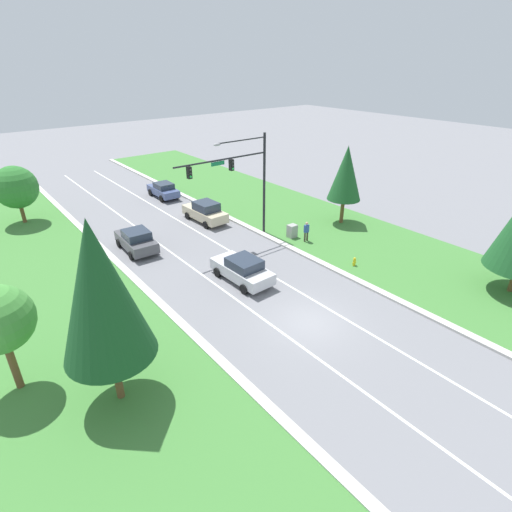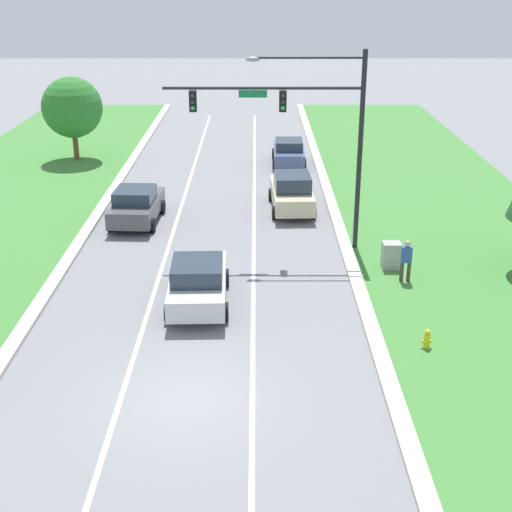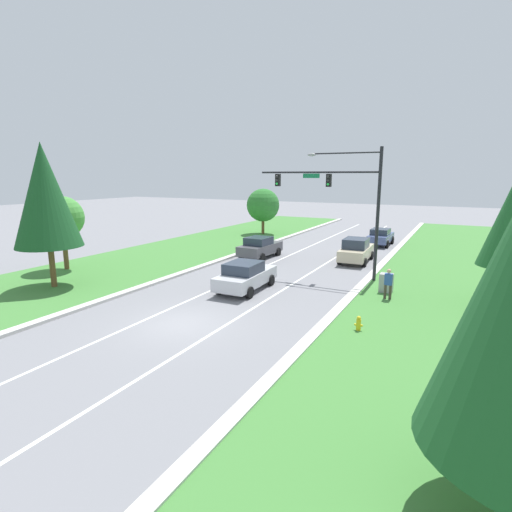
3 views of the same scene
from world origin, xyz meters
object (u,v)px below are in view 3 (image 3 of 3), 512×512
at_px(fire_hydrant, 359,324).
at_px(oak_far_left_tree, 263,205).
at_px(silver_sedan, 245,276).
at_px(conifer_mid_left_tree, 45,196).
at_px(oak_near_left_tree, 62,218).
at_px(pedestrian, 388,283).
at_px(traffic_signal_mast, 342,193).
at_px(utility_cabinet, 386,284).
at_px(slate_blue_sedan, 381,237).
at_px(graphite_sedan, 260,247).
at_px(champagne_sedan, 356,250).

xyz_separation_m(fire_hydrant, oak_far_left_tree, (-16.20, 23.37, 2.89)).
distance_m(silver_sedan, conifer_mid_left_tree, 12.06).
height_order(oak_near_left_tree, oak_far_left_tree, oak_near_left_tree).
xyz_separation_m(silver_sedan, oak_near_left_tree, (-13.36, -1.47, 2.80)).
height_order(fire_hydrant, oak_near_left_tree, oak_near_left_tree).
bearing_deg(fire_hydrant, pedestrian, 86.50).
relative_size(traffic_signal_mast, pedestrian, 4.79).
distance_m(silver_sedan, pedestrian, 7.76).
relative_size(silver_sedan, pedestrian, 2.73).
xyz_separation_m(fire_hydrant, conifer_mid_left_tree, (-17.36, -1.50, 5.00)).
bearing_deg(fire_hydrant, utility_cabinet, 89.97).
bearing_deg(traffic_signal_mast, slate_blue_sedan, 89.94).
relative_size(traffic_signal_mast, oak_near_left_tree, 1.59).
distance_m(traffic_signal_mast, oak_far_left_tree, 19.75).
relative_size(traffic_signal_mast, utility_cabinet, 7.26).
xyz_separation_m(pedestrian, oak_near_left_tree, (-20.92, -3.21, 2.70)).
relative_size(slate_blue_sedan, silver_sedan, 0.92).
xyz_separation_m(fire_hydrant, oak_near_left_tree, (-20.61, 1.83, 3.29)).
height_order(utility_cabinet, pedestrian, pedestrian).
relative_size(graphite_sedan, fire_hydrant, 6.24).
xyz_separation_m(slate_blue_sedan, fire_hydrant, (3.29, -22.25, -0.47)).
bearing_deg(oak_far_left_tree, oak_near_left_tree, -101.58).
height_order(silver_sedan, conifer_mid_left_tree, conifer_mid_left_tree).
bearing_deg(slate_blue_sedan, conifer_mid_left_tree, -119.93).
relative_size(silver_sedan, fire_hydrant, 6.59).
bearing_deg(oak_far_left_tree, pedestrian, -47.99).
height_order(pedestrian, oak_far_left_tree, oak_far_left_tree).
bearing_deg(silver_sedan, slate_blue_sedan, 76.48).
bearing_deg(champagne_sedan, traffic_signal_mast, -90.00).
height_order(utility_cabinet, oak_near_left_tree, oak_near_left_tree).
height_order(graphite_sedan, utility_cabinet, graphite_sedan).
bearing_deg(oak_near_left_tree, fire_hydrant, -5.08).
bearing_deg(fire_hydrant, oak_far_left_tree, 124.72).
distance_m(pedestrian, conifer_mid_left_tree, 19.34).
xyz_separation_m(silver_sedan, utility_cabinet, (7.25, 3.03, -0.27)).
xyz_separation_m(champagne_sedan, pedestrian, (3.82, -8.74, 0.04)).
xyz_separation_m(utility_cabinet, oak_far_left_tree, (-16.20, 17.04, 2.68)).
bearing_deg(silver_sedan, conifer_mid_left_tree, -156.32).
distance_m(utility_cabinet, oak_near_left_tree, 21.32).
bearing_deg(silver_sedan, oak_near_left_tree, -175.45).
xyz_separation_m(oak_far_left_tree, conifer_mid_left_tree, (-1.16, -24.87, 2.10)).
relative_size(champagne_sedan, conifer_mid_left_tree, 0.57).
height_order(slate_blue_sedan, champagne_sedan, champagne_sedan).
bearing_deg(traffic_signal_mast, conifer_mid_left_tree, -144.38).
bearing_deg(graphite_sedan, oak_near_left_tree, -131.81).
bearing_deg(fire_hydrant, oak_near_left_tree, 174.92).
bearing_deg(slate_blue_sedan, silver_sedan, -101.09).
distance_m(pedestrian, oak_far_left_tree, 24.77).
height_order(pedestrian, fire_hydrant, pedestrian).
height_order(pedestrian, oak_near_left_tree, oak_near_left_tree).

